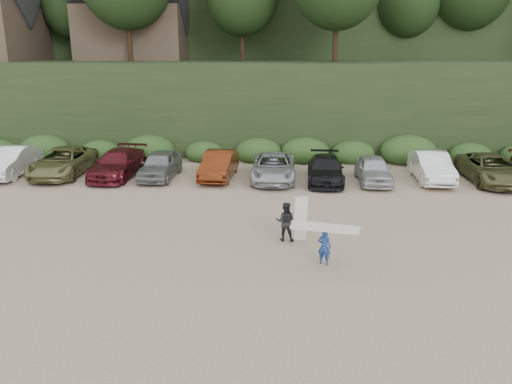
{
  "coord_description": "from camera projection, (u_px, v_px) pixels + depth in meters",
  "views": [
    {
      "loc": [
        -0.54,
        -16.56,
        7.02
      ],
      "look_at": [
        -1.48,
        3.0,
        1.3
      ],
      "focal_mm": 35.0,
      "sensor_mm": 36.0,
      "label": 1
    }
  ],
  "objects": [
    {
      "name": "child_surfer",
      "position": [
        325.0,
        238.0,
        16.5
      ],
      "size": [
        2.32,
        1.09,
        1.34
      ],
      "color": "navy",
      "rests_on": "ground"
    },
    {
      "name": "parked_cars",
      "position": [
        287.0,
        166.0,
        27.2
      ],
      "size": [
        39.7,
        5.93,
        1.61
      ],
      "color": "#ACACB1",
      "rests_on": "ground"
    },
    {
      "name": "ground",
      "position": [
        293.0,
        251.0,
        17.81
      ],
      "size": [
        120.0,
        120.0,
        0.0
      ],
      "primitive_type": "plane",
      "color": "tan",
      "rests_on": "ground"
    },
    {
      "name": "adult_surfer",
      "position": [
        287.0,
        221.0,
        18.59
      ],
      "size": [
        1.22,
        0.65,
        1.76
      ],
      "color": "black",
      "rests_on": "ground"
    },
    {
      "name": "hillside_backdrop",
      "position": [
        284.0,
        2.0,
        49.13
      ],
      "size": [
        90.0,
        41.5,
        28.0
      ],
      "color": "black",
      "rests_on": "ground"
    }
  ]
}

